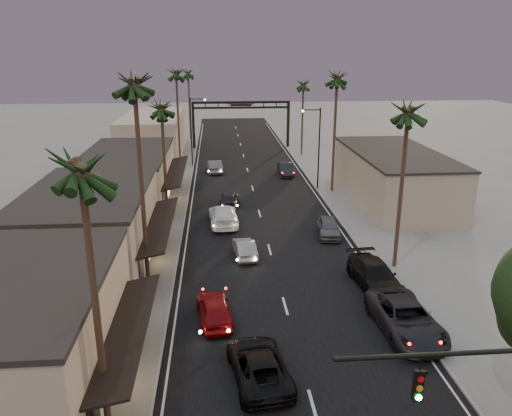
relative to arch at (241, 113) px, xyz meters
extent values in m
plane|color=slate|center=(0.00, -30.00, -5.53)|extent=(200.00, 200.00, 0.00)
cube|color=black|center=(0.00, -25.00, -5.53)|extent=(14.00, 120.00, 0.02)
cube|color=slate|center=(-9.50, -18.00, -5.47)|extent=(5.00, 92.00, 0.12)
cube|color=slate|center=(9.50, -18.00, -5.47)|extent=(5.00, 92.00, 0.12)
cube|color=#B7A88C|center=(-13.00, -58.00, -2.78)|extent=(8.00, 12.00, 5.50)
cube|color=#A59984|center=(-13.00, -44.00, -2.78)|extent=(8.00, 14.00, 5.50)
cube|color=#B7A88C|center=(-13.00, -28.00, -3.03)|extent=(8.00, 16.00, 5.00)
cube|color=#A59984|center=(-13.00, -5.00, -2.53)|extent=(8.00, 20.00, 6.00)
cube|color=#A59984|center=(14.00, -30.00, -3.03)|extent=(8.00, 18.00, 5.00)
cylinder|color=black|center=(3.40, -66.00, 1.07)|extent=(8.40, 0.16, 0.16)
cube|color=black|center=(1.80, -66.00, 0.02)|extent=(0.28, 0.22, 1.00)
cube|color=black|center=(-7.40, 0.00, -2.03)|extent=(0.40, 0.40, 7.00)
cube|color=black|center=(7.40, 0.00, -2.03)|extent=(0.40, 0.40, 7.00)
cube|color=black|center=(0.00, 0.00, 1.57)|extent=(15.20, 0.35, 0.35)
cube|color=black|center=(0.00, 0.00, 0.77)|extent=(15.20, 0.30, 0.30)
cube|color=beige|center=(0.00, -0.02, 1.17)|extent=(4.20, 0.12, 1.00)
cylinder|color=black|center=(7.20, -25.00, -1.03)|extent=(0.16, 0.16, 9.00)
cylinder|color=black|center=(6.20, -25.00, 3.27)|extent=(2.00, 0.12, 0.12)
sphere|color=#FFD899|center=(5.30, -25.00, 3.17)|extent=(0.30, 0.30, 0.30)
cylinder|color=black|center=(-7.20, -12.00, -1.03)|extent=(0.16, 0.16, 9.00)
cylinder|color=black|center=(-6.20, -12.00, 3.27)|extent=(2.00, 0.12, 0.12)
sphere|color=#FFD899|center=(-5.30, -12.00, 3.17)|extent=(0.30, 0.30, 0.30)
cylinder|color=#38281C|center=(-8.60, -61.00, -0.03)|extent=(0.28, 0.28, 11.00)
sphere|color=black|center=(-8.60, -61.00, 6.07)|extent=(3.20, 3.20, 3.20)
cylinder|color=#38281C|center=(-8.60, -48.00, 0.97)|extent=(0.28, 0.28, 13.00)
sphere|color=black|center=(-8.60, -48.00, 8.07)|extent=(3.20, 3.20, 3.20)
cylinder|color=#38281C|center=(-8.60, -34.00, -0.53)|extent=(0.28, 0.28, 10.00)
sphere|color=black|center=(-8.60, -34.00, 5.07)|extent=(3.20, 3.20, 3.20)
cylinder|color=#38281C|center=(-8.60, -15.00, 0.47)|extent=(0.28, 0.28, 12.00)
sphere|color=black|center=(-8.60, -15.00, 7.07)|extent=(3.20, 3.20, 3.20)
cylinder|color=#38281C|center=(8.60, -46.00, -0.03)|extent=(0.28, 0.28, 11.00)
sphere|color=black|center=(8.60, -46.00, 6.07)|extent=(3.20, 3.20, 3.20)
cylinder|color=#38281C|center=(8.60, -26.00, 0.47)|extent=(0.28, 0.28, 12.00)
sphere|color=black|center=(8.60, -26.00, 7.07)|extent=(3.20, 3.20, 3.20)
cylinder|color=#38281C|center=(8.60, -6.00, -0.53)|extent=(0.28, 0.28, 10.00)
sphere|color=black|center=(8.60, -6.00, 5.07)|extent=(3.20, 3.20, 3.20)
cylinder|color=#38281C|center=(-8.30, 8.00, -0.03)|extent=(0.28, 0.28, 11.00)
sphere|color=black|center=(-8.30, 8.00, 6.07)|extent=(3.20, 3.20, 3.20)
imported|color=maroon|center=(-4.31, -52.35, -4.76)|extent=(2.34, 4.71, 1.54)
imported|color=black|center=(-2.22, -57.85, -4.78)|extent=(3.19, 5.68, 1.50)
imported|color=gray|center=(-2.02, -43.14, -4.87)|extent=(1.79, 4.16, 1.33)
imported|color=white|center=(-3.49, -35.75, -4.67)|extent=(2.72, 6.06, 1.72)
imported|color=black|center=(-2.81, -30.25, -4.80)|extent=(2.14, 4.43, 1.46)
imported|color=#55555B|center=(-4.23, -16.02, -4.75)|extent=(2.11, 4.90, 1.57)
imported|color=black|center=(6.20, -54.45, -4.65)|extent=(3.19, 6.45, 1.76)
imported|color=black|center=(6.20, -48.95, -4.68)|extent=(2.86, 6.05, 1.70)
imported|color=#505055|center=(5.26, -39.33, -4.79)|extent=(2.26, 4.55, 1.49)
imported|color=black|center=(4.52, -18.23, -4.76)|extent=(1.66, 4.68, 1.54)
camera|label=1|loc=(-3.98, -77.98, 9.52)|focal=35.00mm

